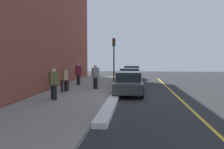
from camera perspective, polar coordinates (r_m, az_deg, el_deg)
ground_plane at (r=16.03m, az=3.38°, el=-4.91°), size 56.00×56.00×0.00m
sidewalk at (r=16.46m, az=-8.21°, el=-4.44°), size 28.00×4.60×0.15m
lane_stripe_centre at (r=16.24m, az=14.78°, el=-4.90°), size 28.00×0.14×0.01m
snow_bank_curb at (r=11.95m, az=-0.68°, el=-7.43°), size 6.74×0.56×0.22m
parked_car_navy at (r=27.97m, az=4.59°, el=0.45°), size 4.57×1.98×1.51m
parked_car_green at (r=21.49m, az=4.02°, el=-0.61°), size 4.16×1.94×1.51m
parked_car_charcoal at (r=16.41m, az=3.86°, el=-2.04°), size 4.26×1.91×1.51m
pedestrian_burgundy_coat at (r=21.06m, az=-7.74°, el=0.26°), size 0.56×0.58×1.82m
pedestrian_grey_coat at (r=18.33m, az=-3.83°, el=-0.31°), size 0.54×0.57×1.79m
pedestrian_tan_coat at (r=17.08m, az=-10.92°, el=-0.89°), size 0.52×0.53×1.68m
pedestrian_olive_coat at (r=13.90m, az=-13.28°, el=-1.94°), size 0.52×0.54×1.72m
traffic_light_pole at (r=22.29m, az=0.44°, el=5.07°), size 0.35×0.26×4.03m
rolling_suitcase at (r=17.51m, az=-10.40°, el=-2.65°), size 0.34×0.22×1.00m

